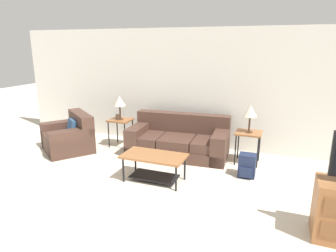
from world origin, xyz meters
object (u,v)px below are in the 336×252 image
couch (179,141)px  side_table_left (120,123)px  coffee_table (154,162)px  armchair (69,137)px  side_table_right (248,136)px  backpack (247,166)px  table_lamp_right (250,112)px  table_lamp_left (120,102)px

couch → side_table_left: 1.42m
side_table_left → coffee_table: bearing=-44.1°
armchair → side_table_right: 3.80m
couch → backpack: couch is taller
backpack → table_lamp_right: bearing=96.5°
side_table_right → table_lamp_left: (-2.80, 0.00, 0.48)m
coffee_table → side_table_right: 1.96m
side_table_left → backpack: 2.97m
coffee_table → table_lamp_right: table_lamp_right is taller
couch → armchair: size_ratio=1.46×
table_lamp_right → side_table_right: bearing=0.0°
couch → side_table_left: size_ratio=3.33×
couch → side_table_right: bearing=0.8°
armchair → side_table_right: (3.74, 0.62, 0.26)m
coffee_table → side_table_left: bearing=135.9°
armchair → table_lamp_left: table_lamp_left is taller
side_table_right → backpack: bearing=-83.5°
armchair → table_lamp_left: (0.93, 0.62, 0.74)m
side_table_right → backpack: size_ratio=1.52×
side_table_right → table_lamp_right: bearing=0.0°
side_table_left → side_table_right: (2.80, 0.00, 0.00)m
couch → side_table_left: couch is taller
table_lamp_right → side_table_left: bearing=180.0°
side_table_left → table_lamp_left: bearing=0.0°
backpack → side_table_right: bearing=96.5°
coffee_table → side_table_right: (1.37, 1.39, 0.21)m
armchair → table_lamp_left: bearing=33.7°
couch → backpack: 1.61m
side_table_left → side_table_right: bearing=0.0°
armchair → table_lamp_right: (3.74, 0.62, 0.74)m
coffee_table → table_lamp_left: table_lamp_left is taller
couch → table_lamp_left: 1.58m
coffee_table → backpack: coffee_table is taller
coffee_table → table_lamp_left: (-1.43, 1.39, 0.69)m
couch → side_table_left: (-1.40, 0.02, 0.26)m
armchair → backpack: (3.81, -0.02, -0.09)m
armchair → side_table_left: size_ratio=2.29×
side_table_left → table_lamp_right: (2.80, 0.00, 0.48)m
coffee_table → side_table_left: 2.00m
side_table_right → backpack: (0.07, -0.65, -0.35)m
couch → armchair: bearing=-165.5°
side_table_right → table_lamp_left: size_ratio=1.19×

